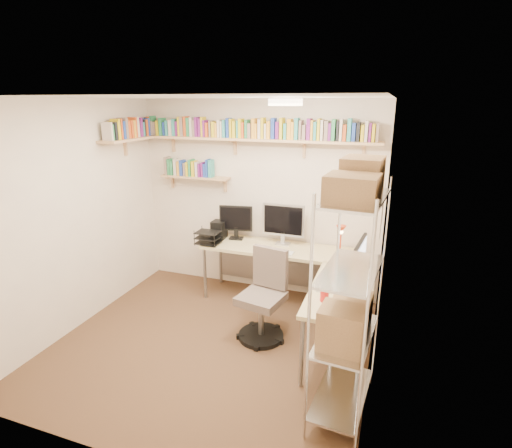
# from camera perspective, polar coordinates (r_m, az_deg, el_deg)

# --- Properties ---
(ground) EXTENTS (3.20, 3.20, 0.00)m
(ground) POSITION_cam_1_polar(r_m,az_deg,el_deg) (4.45, -6.34, -16.66)
(ground) COLOR #4B3220
(ground) RESTS_ON ground
(room_shell) EXTENTS (3.24, 3.04, 2.52)m
(room_shell) POSITION_cam_1_polar(r_m,az_deg,el_deg) (3.82, -7.02, 3.07)
(room_shell) COLOR beige
(room_shell) RESTS_ON ground
(wall_shelves) EXTENTS (3.12, 1.09, 0.80)m
(wall_shelves) POSITION_cam_1_polar(r_m,az_deg,el_deg) (5.07, -4.98, 12.16)
(wall_shelves) COLOR tan
(wall_shelves) RESTS_ON ground
(corner_desk) EXTENTS (2.22, 1.85, 1.26)m
(corner_desk) POSITION_cam_1_polar(r_m,az_deg,el_deg) (4.75, 3.69, -4.54)
(corner_desk) COLOR beige
(corner_desk) RESTS_ON ground
(office_chair) EXTENTS (0.52, 0.53, 0.98)m
(office_chair) POSITION_cam_1_polar(r_m,az_deg,el_deg) (4.36, 1.11, -11.00)
(office_chair) COLOR black
(office_chair) RESTS_ON ground
(wire_rack) EXTENTS (0.48, 0.86, 2.08)m
(wire_rack) POSITION_cam_1_polar(r_m,az_deg,el_deg) (3.07, 13.39, -6.48)
(wire_rack) COLOR silver
(wire_rack) RESTS_ON ground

